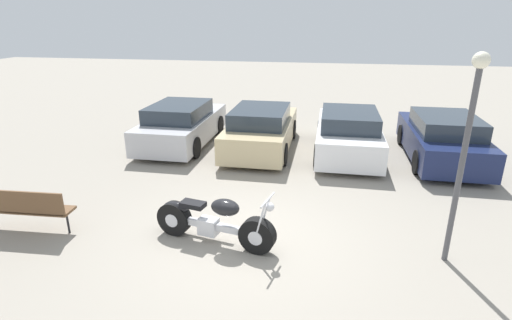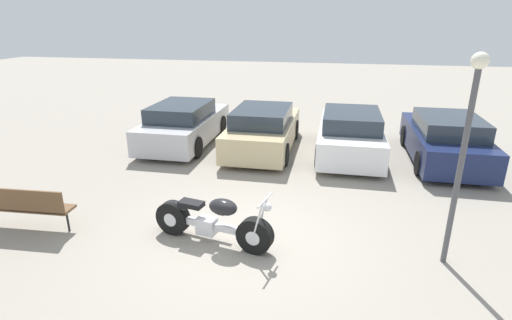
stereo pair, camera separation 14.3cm
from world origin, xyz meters
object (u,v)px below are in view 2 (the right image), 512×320
Objects in this scene: parked_car_silver at (184,124)px; parked_car_navy at (445,139)px; motorcycle at (211,221)px; lamp_post at (466,135)px; park_bench at (24,204)px; parked_car_champagne at (263,130)px; parked_car_white at (350,134)px.

parked_car_navy is (7.66, -0.14, 0.00)m from parked_car_silver.
motorcycle is at bearing -133.11° from parked_car_navy.
lamp_post reaches higher than parked_car_navy.
park_bench is at bearing -146.38° from parked_car_navy.
park_bench is (-3.45, -5.71, -0.08)m from parked_car_champagne.
parked_car_navy is at bearing -1.49° from parked_car_white.
parked_car_navy is (5.11, -0.01, 0.00)m from parked_car_champagne.
motorcycle is 0.55× the size of parked_car_white.
parked_car_navy is 10.28m from park_bench.
motorcycle is 7.39m from parked_car_navy.
parked_car_champagne is 2.38× the size of park_bench.
parked_car_silver reaches higher than park_bench.
motorcycle is 1.31× the size of park_bench.
motorcycle reaches higher than park_bench.
lamp_post is at bearing -74.69° from parked_car_white.
parked_car_champagne is (2.55, -0.12, 0.00)m from parked_car_silver.
parked_car_navy is at bearing -1.02° from parked_car_silver.
parked_car_navy is (2.55, -0.07, 0.00)m from parked_car_white.
parked_car_silver is at bearing 115.32° from motorcycle.
motorcycle is 6.01m from parked_car_white.
lamp_post is (3.94, 0.17, 1.77)m from motorcycle.
parked_car_white is 2.38× the size of park_bench.
parked_car_navy is at bearing -0.17° from parked_car_champagne.
parked_car_navy reaches higher than park_bench.
parked_car_white is 5.70m from lamp_post.
park_bench is at bearing -98.74° from parked_car_silver.
parked_car_silver is 1.00× the size of parked_car_white.
parked_car_champagne is 1.00× the size of parked_car_navy.
parked_car_white is at bearing 1.15° from parked_car_champagne.
parked_car_white and parked_car_navy have the same top height.
motorcycle is 0.68× the size of lamp_post.
lamp_post is (1.45, -5.29, 1.56)m from parked_car_white.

